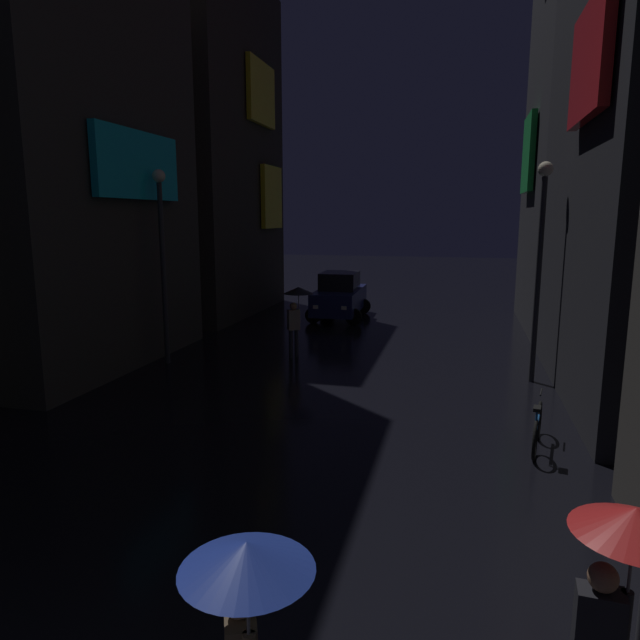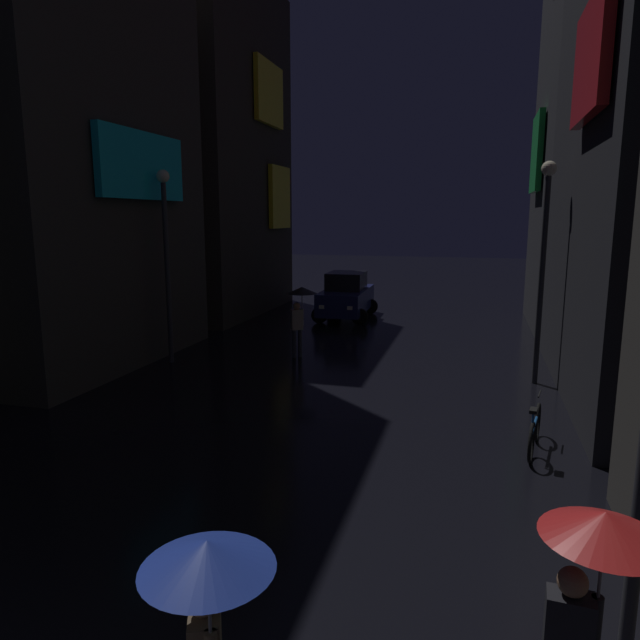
% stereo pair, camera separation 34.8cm
% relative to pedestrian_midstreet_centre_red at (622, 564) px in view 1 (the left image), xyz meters
% --- Properties ---
extents(building_left_mid, '(4.25, 7.77, 16.18)m').
position_rel_pedestrian_midstreet_centre_red_xyz_m(building_left_mid, '(-11.85, 9.73, 6.43)').
color(building_left_mid, '#33302D').
rests_on(building_left_mid, ground).
extents(building_left_far, '(4.25, 8.21, 13.94)m').
position_rel_pedestrian_midstreet_centre_red_xyz_m(building_left_far, '(-11.85, 18.96, 5.30)').
color(building_left_far, '#2D2826').
rests_on(building_left_far, ground).
extents(building_right_far, '(4.25, 7.40, 18.26)m').
position_rel_pedestrian_midstreet_centre_red_xyz_m(building_right_far, '(3.12, 18.54, 7.47)').
color(building_right_far, '#232328').
rests_on(building_right_far, ground).
extents(pedestrian_midstreet_centre_red, '(0.90, 0.90, 2.12)m').
position_rel_pedestrian_midstreet_centre_red_xyz_m(pedestrian_midstreet_centre_red, '(0.00, 0.00, 0.00)').
color(pedestrian_midstreet_centre_red, black).
rests_on(pedestrian_midstreet_centre_red, ground).
extents(pedestrian_midstreet_left_black, '(0.90, 0.90, 2.12)m').
position_rel_pedestrian_midstreet_centre_red_xyz_m(pedestrian_midstreet_left_black, '(-5.94, 11.90, 0.00)').
color(pedestrian_midstreet_left_black, '#2D2D38').
rests_on(pedestrian_midstreet_left_black, ground).
extents(pedestrian_foreground_left_blue, '(0.90, 0.90, 2.12)m').
position_rel_pedestrian_midstreet_centre_red_xyz_m(pedestrian_foreground_left_blue, '(-2.54, -1.02, 0.00)').
color(pedestrian_foreground_left_blue, black).
rests_on(pedestrian_foreground_left_blue, ground).
extents(bicycle_parked_at_storefront, '(0.39, 1.80, 0.96)m').
position_rel_pedestrian_midstreet_centre_red_xyz_m(bicycle_parked_at_storefront, '(0.23, 6.29, -1.28)').
color(bicycle_parked_at_storefront, black).
rests_on(bicycle_parked_at_storefront, ground).
extents(car_distant, '(2.33, 4.19, 1.92)m').
position_rel_pedestrian_midstreet_centre_red_xyz_m(car_distant, '(-6.09, 18.72, -0.74)').
color(car_distant, navy).
rests_on(car_distant, ground).
extents(streetlamp_right_far, '(0.36, 0.36, 5.48)m').
position_rel_pedestrian_midstreet_centre_red_xyz_m(streetlamp_right_far, '(0.63, 10.82, 1.76)').
color(streetlamp_right_far, '#2D2D33').
rests_on(streetlamp_right_far, ground).
extents(streetlamp_left_far, '(0.36, 0.36, 5.45)m').
position_rel_pedestrian_midstreet_centre_red_xyz_m(streetlamp_left_far, '(-9.37, 10.26, 1.74)').
color(streetlamp_left_far, '#2D2D33').
rests_on(streetlamp_left_far, ground).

